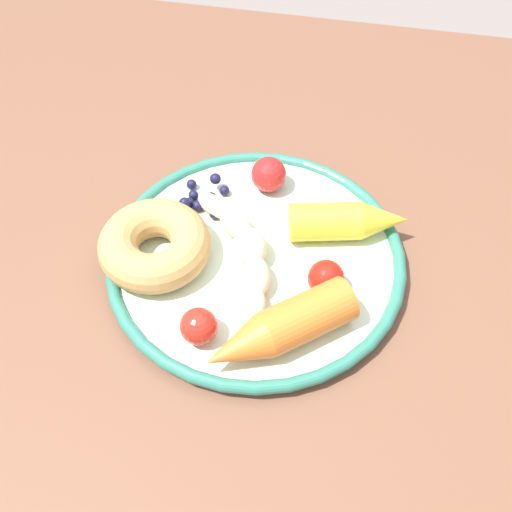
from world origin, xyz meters
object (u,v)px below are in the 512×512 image
at_px(carrot_orange, 279,329).
at_px(banana, 244,249).
at_px(donut, 155,245).
at_px(tomato_far, 199,326).
at_px(tomato_near, 326,278).
at_px(dining_table, 240,361).
at_px(carrot_yellow, 349,221).
at_px(plate, 256,258).
at_px(tomato_mid, 268,174).
at_px(blueberry_pile, 202,197).

bearing_deg(carrot_orange, banana, 29.86).
relative_size(donut, tomato_far, 3.23).
height_order(tomato_near, tomato_far, same).
xyz_separation_m(dining_table, carrot_yellow, (0.10, -0.09, 0.12)).
distance_m(banana, tomato_far, 0.09).
bearing_deg(plate, carrot_orange, -157.21).
bearing_deg(tomato_near, dining_table, 114.09).
xyz_separation_m(carrot_yellow, donut, (-0.06, 0.17, 0.00)).
bearing_deg(plate, tomato_near, -110.09).
relative_size(dining_table, tomato_mid, 27.87).
bearing_deg(donut, plate, -77.74).
height_order(dining_table, tomato_mid, tomato_mid).
bearing_deg(tomato_near, carrot_yellow, -10.52).
height_order(banana, tomato_mid, tomato_mid).
distance_m(plate, carrot_yellow, 0.10).
distance_m(banana, carrot_orange, 0.10).
distance_m(banana, donut, 0.08).
bearing_deg(carrot_orange, plate, 22.79).
bearing_deg(carrot_orange, tomato_mid, 13.30).
bearing_deg(tomato_near, carrot_orange, 152.78).
distance_m(dining_table, blueberry_pile, 0.17).
xyz_separation_m(carrot_orange, tomato_near, (0.06, -0.03, -0.00)).
height_order(donut, tomato_near, donut).
height_order(carrot_yellow, donut, same).
bearing_deg(tomato_far, dining_table, -33.65).
distance_m(carrot_orange, tomato_far, 0.07).
relative_size(carrot_orange, donut, 1.23).
bearing_deg(banana, blueberry_pile, 42.18).
height_order(dining_table, blueberry_pile, blueberry_pile).
distance_m(plate, donut, 0.10).
bearing_deg(dining_table, blueberry_pile, 28.15).
height_order(carrot_orange, blueberry_pile, carrot_orange).
bearing_deg(tomato_mid, banana, 176.90).
bearing_deg(blueberry_pile, tomato_near, -121.46).
distance_m(banana, tomato_near, 0.08).
distance_m(banana, carrot_yellow, 0.10).
height_order(plate, carrot_yellow, carrot_yellow).
height_order(plate, carrot_orange, carrot_orange).
distance_m(dining_table, tomato_near, 0.14).
bearing_deg(plate, donut, 102.26).
xyz_separation_m(banana, tomato_mid, (0.10, -0.01, 0.01)).
xyz_separation_m(blueberry_pile, tomato_mid, (0.03, -0.06, 0.01)).
relative_size(blueberry_pile, tomato_near, 1.52).
bearing_deg(tomato_near, tomato_far, 125.44).
height_order(carrot_orange, tomato_near, carrot_orange).
bearing_deg(blueberry_pile, donut, 162.82).
bearing_deg(donut, tomato_near, -91.85).
bearing_deg(blueberry_pile, dining_table, -151.85).
height_order(plate, tomato_far, tomato_far).
relative_size(plate, carrot_orange, 2.20).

